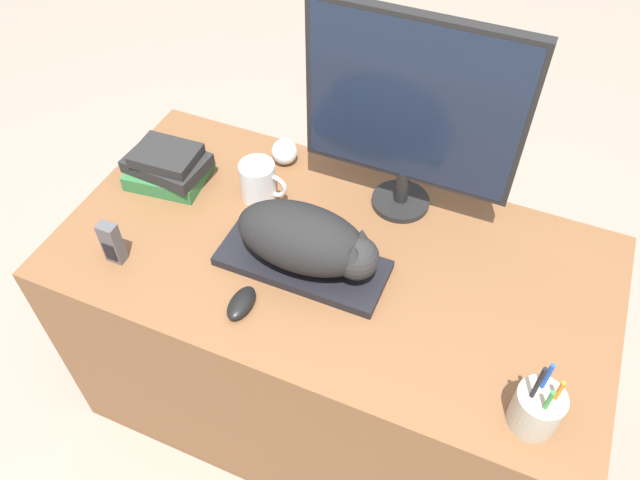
# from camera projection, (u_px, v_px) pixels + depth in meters

# --- Properties ---
(desk) EXTENTS (1.36, 0.71, 0.71)m
(desk) POSITION_uv_depth(u_px,v_px,m) (330.00, 336.00, 1.78)
(desk) COLOR brown
(desk) RESTS_ON ground_plane
(keyboard) EXTENTS (0.41, 0.17, 0.02)m
(keyboard) POSITION_uv_depth(u_px,v_px,m) (302.00, 263.00, 1.49)
(keyboard) COLOR black
(keyboard) RESTS_ON desk
(cat) EXTENTS (0.35, 0.17, 0.16)m
(cat) POSITION_uv_depth(u_px,v_px,m) (308.00, 240.00, 1.42)
(cat) COLOR black
(cat) RESTS_ON keyboard
(monitor) EXTENTS (0.52, 0.15, 0.53)m
(monitor) POSITION_uv_depth(u_px,v_px,m) (412.00, 109.00, 1.41)
(monitor) COLOR black
(monitor) RESTS_ON desk
(computer_mouse) EXTENTS (0.05, 0.10, 0.03)m
(computer_mouse) POSITION_uv_depth(u_px,v_px,m) (241.00, 303.00, 1.41)
(computer_mouse) COLOR black
(computer_mouse) RESTS_ON desk
(coffee_mug) EXTENTS (0.13, 0.09, 0.11)m
(coffee_mug) POSITION_uv_depth(u_px,v_px,m) (259.00, 181.00, 1.62)
(coffee_mug) COLOR silver
(coffee_mug) RESTS_ON desk
(pen_cup) EXTENTS (0.10, 0.10, 0.20)m
(pen_cup) POSITION_uv_depth(u_px,v_px,m) (537.00, 408.00, 1.19)
(pen_cup) COLOR #B2A893
(pen_cup) RESTS_ON desk
(baseball) EXTENTS (0.07, 0.07, 0.07)m
(baseball) POSITION_uv_depth(u_px,v_px,m) (284.00, 152.00, 1.73)
(baseball) COLOR silver
(baseball) RESTS_ON desk
(phone) EXTENTS (0.04, 0.03, 0.12)m
(phone) POSITION_uv_depth(u_px,v_px,m) (112.00, 243.00, 1.47)
(phone) COLOR #4C4C51
(phone) RESTS_ON desk
(book_stack) EXTENTS (0.22, 0.18, 0.11)m
(book_stack) POSITION_uv_depth(u_px,v_px,m) (168.00, 166.00, 1.67)
(book_stack) COLOR #2D6B38
(book_stack) RESTS_ON desk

